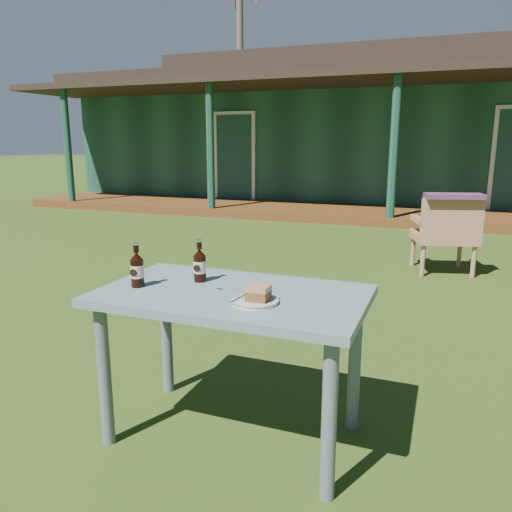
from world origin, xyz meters
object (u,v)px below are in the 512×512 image
at_px(cola_bottle_far, 137,269).
at_px(armchair_left, 446,231).
at_px(cake_slice, 258,293).
at_px(cola_bottle_near, 200,265).
at_px(cafe_table, 232,313).
at_px(plate, 255,301).

xyz_separation_m(cola_bottle_far, armchair_left, (1.32, 3.66, -0.34)).
height_order(cake_slice, cola_bottle_near, cola_bottle_near).
relative_size(cake_slice, armchair_left, 0.11).
xyz_separation_m(cafe_table, cola_bottle_far, (-0.44, -0.09, 0.18)).
xyz_separation_m(cafe_table, plate, (0.15, -0.11, 0.11)).
distance_m(cola_bottle_near, armchair_left, 3.66).
bearing_deg(cola_bottle_near, armchair_left, 72.56).
relative_size(cafe_table, cola_bottle_near, 5.86).
relative_size(cake_slice, cola_bottle_far, 0.44).
bearing_deg(armchair_left, cake_slice, -100.92).
bearing_deg(cafe_table, cola_bottle_far, -169.09).
distance_m(plate, armchair_left, 3.77).
height_order(cola_bottle_near, armchair_left, cola_bottle_near).
xyz_separation_m(cafe_table, armchair_left, (0.88, 3.58, -0.16)).
bearing_deg(armchair_left, plate, -101.15).
bearing_deg(cake_slice, plate, -170.31).
relative_size(cola_bottle_near, armchair_left, 0.25).
height_order(plate, cola_bottle_near, cola_bottle_near).
bearing_deg(plate, cola_bottle_far, 177.20).
xyz_separation_m(cafe_table, cola_bottle_near, (-0.21, 0.10, 0.18)).
relative_size(cafe_table, armchair_left, 1.46).
distance_m(cake_slice, cola_bottle_far, 0.61).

